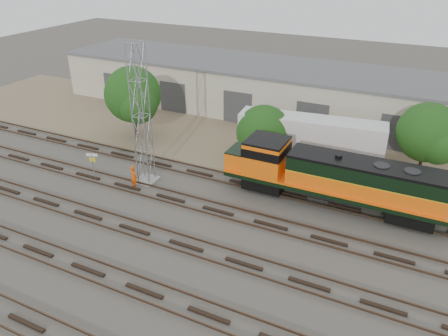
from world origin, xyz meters
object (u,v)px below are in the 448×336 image
at_px(signal_tower, 141,119).
at_px(worker, 134,177).
at_px(semi_trailer, 314,134).
at_px(locomotive, 332,177).

distance_m(signal_tower, worker, 4.61).
bearing_deg(semi_trailer, worker, -141.88).
bearing_deg(semi_trailer, signal_tower, -144.82).
height_order(locomotive, signal_tower, signal_tower).
relative_size(signal_tower, worker, 5.82).
height_order(locomotive, worker, locomotive).
height_order(signal_tower, semi_trailer, signal_tower).
height_order(signal_tower, worker, signal_tower).
bearing_deg(locomotive, semi_trailer, 115.26).
relative_size(locomotive, signal_tower, 1.49).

